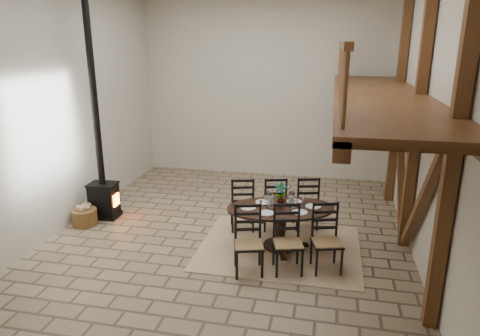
% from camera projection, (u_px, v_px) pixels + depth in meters
% --- Properties ---
extents(ground, '(8.00, 8.00, 0.00)m').
position_uv_depth(ground, '(234.00, 229.00, 9.01)').
color(ground, gray).
rests_on(ground, ground).
extents(room_shell, '(7.02, 8.02, 5.01)m').
position_uv_depth(room_shell, '(295.00, 85.00, 7.91)').
color(room_shell, beige).
rests_on(room_shell, ground).
extents(rug, '(3.00, 2.50, 0.02)m').
position_uv_depth(rug, '(280.00, 247.00, 8.18)').
color(rug, tan).
rests_on(rug, ground).
extents(dining_table, '(2.34, 2.64, 1.29)m').
position_uv_depth(dining_table, '(280.00, 227.00, 8.06)').
color(dining_table, black).
rests_on(dining_table, ground).
extents(wood_stove, '(0.63, 0.50, 5.00)m').
position_uv_depth(wood_stove, '(101.00, 168.00, 9.30)').
color(wood_stove, black).
rests_on(wood_stove, ground).
extents(log_basket, '(0.53, 0.53, 0.44)m').
position_uv_depth(log_basket, '(85.00, 216.00, 9.16)').
color(log_basket, brown).
rests_on(log_basket, ground).
extents(log_stack, '(0.43, 0.44, 0.36)m').
position_uv_depth(log_stack, '(94.00, 209.00, 9.59)').
color(log_stack, tan).
rests_on(log_stack, ground).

